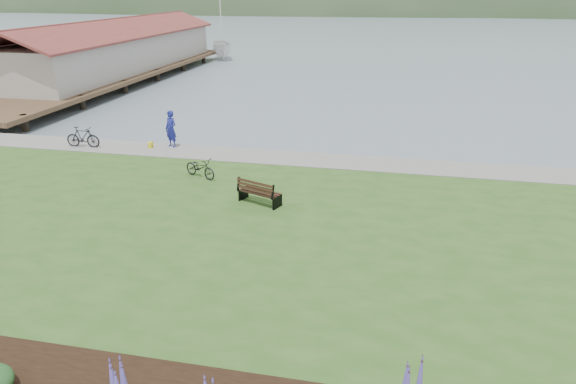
% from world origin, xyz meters
% --- Properties ---
extents(ground, '(600.00, 600.00, 0.00)m').
position_xyz_m(ground, '(0.00, 0.00, 0.00)').
color(ground, slate).
rests_on(ground, ground).
extents(lawn, '(34.00, 20.00, 0.40)m').
position_xyz_m(lawn, '(0.00, -2.00, 0.20)').
color(lawn, '#2F581F').
rests_on(lawn, ground).
extents(shoreline_path, '(34.00, 2.20, 0.03)m').
position_xyz_m(shoreline_path, '(0.00, 6.90, 0.42)').
color(shoreline_path, gray).
rests_on(shoreline_path, lawn).
extents(far_hillside, '(580.00, 80.00, 38.00)m').
position_xyz_m(far_hillside, '(20.00, 170.00, 0.00)').
color(far_hillside, '#324D2B').
rests_on(far_hillside, ground).
extents(pier_pavilion, '(8.00, 36.00, 5.40)m').
position_xyz_m(pier_pavilion, '(-20.00, 27.52, 2.64)').
color(pier_pavilion, '#4C3826').
rests_on(pier_pavilion, ground).
extents(park_bench, '(1.75, 1.21, 1.01)m').
position_xyz_m(park_bench, '(0.17, 1.26, 0.90)').
color(park_bench, black).
rests_on(park_bench, lawn).
extents(person, '(0.96, 0.82, 2.21)m').
position_xyz_m(person, '(-6.02, 7.50, 1.50)').
color(person, navy).
rests_on(person, lawn).
extents(bicycle_a, '(1.27, 1.77, 0.88)m').
position_xyz_m(bicycle_a, '(-3.01, 3.58, 0.84)').
color(bicycle_a, black).
rests_on(bicycle_a, lawn).
extents(bicycle_b, '(0.59, 1.79, 1.07)m').
position_xyz_m(bicycle_b, '(-10.41, 6.54, 0.93)').
color(bicycle_b, black).
rests_on(bicycle_b, lawn).
extents(sailboat, '(12.36, 12.45, 24.76)m').
position_xyz_m(sailboat, '(-15.49, 43.56, 0.00)').
color(sailboat, silver).
rests_on(sailboat, ground).
extents(pannier, '(0.23, 0.32, 0.31)m').
position_xyz_m(pannier, '(-7.03, 7.12, 0.56)').
color(pannier, yellow).
rests_on(pannier, lawn).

